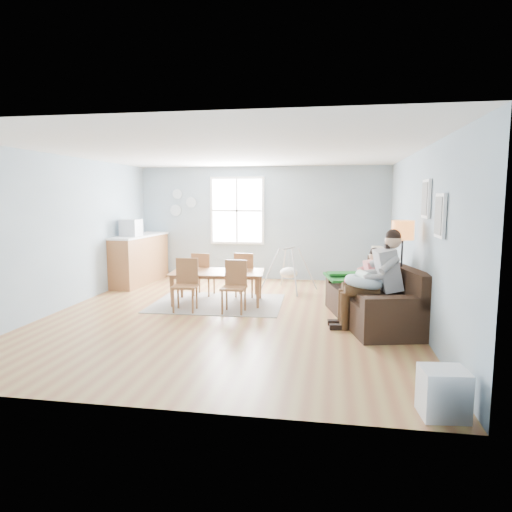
% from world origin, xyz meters
% --- Properties ---
extents(room, '(8.40, 9.40, 3.90)m').
position_xyz_m(room, '(0.00, 0.00, 2.42)').
color(room, '#9C5D37').
extents(window, '(1.32, 0.08, 1.62)m').
position_xyz_m(window, '(-0.60, 3.46, 1.65)').
color(window, white).
rests_on(window, room).
extents(pictures, '(0.05, 1.34, 0.74)m').
position_xyz_m(pictures, '(2.97, -1.05, 1.85)').
color(pictures, white).
rests_on(pictures, room).
extents(wall_plates, '(0.67, 0.02, 0.66)m').
position_xyz_m(wall_plates, '(-2.00, 3.47, 1.83)').
color(wall_plates, '#A7BEC9').
rests_on(wall_plates, room).
extents(sofa, '(1.50, 2.46, 0.93)m').
position_xyz_m(sofa, '(2.39, -0.05, 0.33)').
color(sofa, black).
rests_on(sofa, room).
extents(green_throw, '(1.20, 1.08, 0.04)m').
position_xyz_m(green_throw, '(2.12, 0.67, 0.59)').
color(green_throw, '#166317').
rests_on(green_throw, sofa).
extents(beige_pillow, '(0.24, 0.58, 0.56)m').
position_xyz_m(beige_pillow, '(2.48, 0.59, 0.85)').
color(beige_pillow, tan).
rests_on(beige_pillow, sofa).
extents(father, '(1.10, 0.55, 1.50)m').
position_xyz_m(father, '(2.33, -0.40, 0.80)').
color(father, gray).
rests_on(father, sofa).
extents(nursing_pillow, '(0.74, 0.73, 0.23)m').
position_xyz_m(nursing_pillow, '(2.16, -0.44, 0.71)').
color(nursing_pillow, silver).
rests_on(nursing_pillow, father).
extents(infant, '(0.25, 0.41, 0.15)m').
position_xyz_m(infant, '(2.15, -0.40, 0.81)').
color(infant, silver).
rests_on(infant, nursing_pillow).
extents(toddler, '(0.62, 0.39, 0.93)m').
position_xyz_m(toddler, '(2.26, 0.14, 0.79)').
color(toddler, silver).
rests_on(toddler, sofa).
extents(floor_lamp, '(0.33, 0.33, 1.62)m').
position_xyz_m(floor_lamp, '(2.72, -0.23, 1.34)').
color(floor_lamp, black).
rests_on(floor_lamp, room).
extents(storage_cube, '(0.43, 0.39, 0.44)m').
position_xyz_m(storage_cube, '(2.69, -3.20, 0.22)').
color(storage_cube, white).
rests_on(storage_cube, room).
extents(rug, '(2.44, 1.89, 0.01)m').
position_xyz_m(rug, '(-0.41, 0.76, 0.01)').
color(rug, gray).
rests_on(rug, room).
extents(dining_table, '(1.80, 1.13, 0.60)m').
position_xyz_m(dining_table, '(-0.41, 0.76, 0.30)').
color(dining_table, brown).
rests_on(dining_table, rug).
extents(chair_sw, '(0.45, 0.45, 0.91)m').
position_xyz_m(chair_sw, '(-0.82, 0.16, 0.52)').
color(chair_sw, brown).
rests_on(chair_sw, rug).
extents(chair_se, '(0.41, 0.41, 0.90)m').
position_xyz_m(chair_se, '(0.04, 0.19, 0.51)').
color(chair_se, brown).
rests_on(chair_se, rug).
extents(chair_nw, '(0.43, 0.43, 0.87)m').
position_xyz_m(chair_nw, '(-0.87, 1.34, 0.49)').
color(chair_nw, brown).
rests_on(chair_nw, rug).
extents(chair_ne, '(0.42, 0.42, 0.90)m').
position_xyz_m(chair_ne, '(-0.01, 1.36, 0.51)').
color(chair_ne, brown).
rests_on(chair_ne, rug).
extents(counter, '(0.72, 2.03, 1.12)m').
position_xyz_m(counter, '(-2.70, 2.47, 0.57)').
color(counter, brown).
rests_on(counter, room).
extents(monitor, '(0.41, 0.39, 0.37)m').
position_xyz_m(monitor, '(-2.71, 2.09, 1.30)').
color(monitor, '#B2B2B7').
rests_on(monitor, counter).
extents(baby_swing, '(1.19, 1.20, 0.92)m').
position_xyz_m(baby_swing, '(0.79, 2.09, 0.41)').
color(baby_swing, '#B2B2B7').
rests_on(baby_swing, room).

